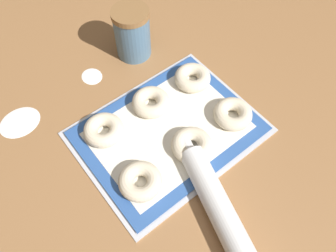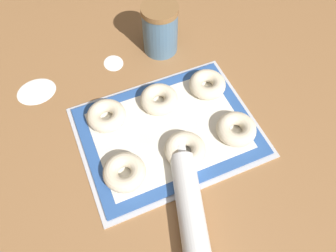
# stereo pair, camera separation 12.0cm
# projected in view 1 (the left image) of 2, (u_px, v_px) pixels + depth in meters

# --- Properties ---
(ground_plane) EXTENTS (2.80, 2.80, 0.00)m
(ground_plane) POSITION_uv_depth(u_px,v_px,m) (174.00, 129.00, 0.87)
(ground_plane) COLOR olive
(baking_tray) EXTENTS (0.46, 0.35, 0.01)m
(baking_tray) POSITION_uv_depth(u_px,v_px,m) (168.00, 131.00, 0.86)
(baking_tray) COLOR silver
(baking_tray) RESTS_ON ground_plane
(baking_mat) EXTENTS (0.44, 0.33, 0.00)m
(baking_mat) POSITION_uv_depth(u_px,v_px,m) (168.00, 130.00, 0.86)
(baking_mat) COLOR #2D569E
(baking_mat) RESTS_ON baking_tray
(bagel_front_left) EXTENTS (0.10, 0.10, 0.04)m
(bagel_front_left) POSITION_uv_depth(u_px,v_px,m) (140.00, 181.00, 0.76)
(bagel_front_left) COLOR beige
(bagel_front_left) RESTS_ON baking_mat
(bagel_front_center) EXTENTS (0.10, 0.10, 0.04)m
(bagel_front_center) POSITION_uv_depth(u_px,v_px,m) (192.00, 145.00, 0.81)
(bagel_front_center) COLOR beige
(bagel_front_center) RESTS_ON baking_mat
(bagel_front_right) EXTENTS (0.10, 0.10, 0.04)m
(bagel_front_right) POSITION_uv_depth(u_px,v_px,m) (233.00, 114.00, 0.86)
(bagel_front_right) COLOR beige
(bagel_front_right) RESTS_ON baking_mat
(bagel_back_left) EXTENTS (0.10, 0.10, 0.04)m
(bagel_back_left) POSITION_uv_depth(u_px,v_px,m) (104.00, 130.00, 0.83)
(bagel_back_left) COLOR beige
(bagel_back_left) RESTS_ON baking_mat
(bagel_back_center) EXTENTS (0.10, 0.10, 0.04)m
(bagel_back_center) POSITION_uv_depth(u_px,v_px,m) (151.00, 102.00, 0.88)
(bagel_back_center) COLOR beige
(bagel_back_center) RESTS_ON baking_mat
(bagel_back_right) EXTENTS (0.10, 0.10, 0.04)m
(bagel_back_right) POSITION_uv_depth(u_px,v_px,m) (192.00, 78.00, 0.93)
(bagel_back_right) COLOR beige
(bagel_back_right) RESTS_ON baking_mat
(flour_canister) EXTENTS (0.11, 0.11, 0.15)m
(flour_canister) POSITION_uv_depth(u_px,v_px,m) (132.00, 33.00, 0.95)
(flour_canister) COLOR slate
(flour_canister) RESTS_ON ground_plane
(rolling_pin) EXTENTS (0.15, 0.44, 0.06)m
(rolling_pin) POSITION_uv_depth(u_px,v_px,m) (224.00, 218.00, 0.71)
(rolling_pin) COLOR silver
(rolling_pin) RESTS_ON ground_plane
(flour_patch_near) EXTENTS (0.11, 0.10, 0.00)m
(flour_patch_near) POSITION_uv_depth(u_px,v_px,m) (20.00, 122.00, 0.88)
(flour_patch_near) COLOR white
(flour_patch_near) RESTS_ON ground_plane
(flour_patch_far) EXTENTS (0.06, 0.07, 0.00)m
(flour_patch_far) POSITION_uv_depth(u_px,v_px,m) (92.00, 76.00, 0.96)
(flour_patch_far) COLOR white
(flour_patch_far) RESTS_ON ground_plane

